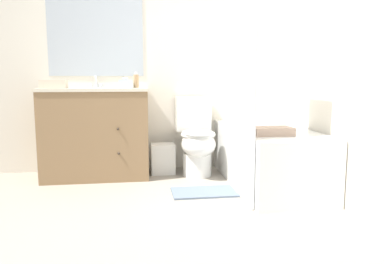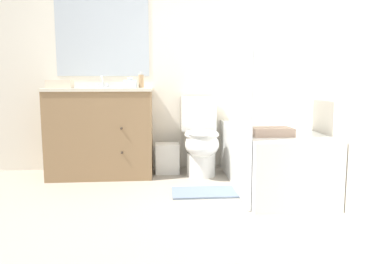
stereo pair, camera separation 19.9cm
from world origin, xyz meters
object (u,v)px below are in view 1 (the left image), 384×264
object	(u,v)px
tissue_box	(125,84)
wastebasket	(163,159)
bathtub	(267,156)
hand_towel_folded	(54,84)
sink_faucet	(97,84)
toilet	(197,139)
vanity_cabinet	(96,132)
bath_towel_folded	(272,131)
soap_dispenser	(136,81)
bath_mat	(204,192)

from	to	relation	value
tissue_box	wastebasket	bearing A→B (deg)	2.09
bathtub	hand_towel_folded	bearing A→B (deg)	168.92
sink_faucet	toilet	distance (m)	1.18
wastebasket	sink_faucet	bearing A→B (deg)	166.98
toilet	bathtub	xyz separation A→B (m)	(0.59, -0.43, -0.10)
vanity_cabinet	hand_towel_folded	xyz separation A→B (m)	(-0.36, -0.12, 0.48)
hand_towel_folded	bath_towel_folded	xyz separation A→B (m)	(1.84, -0.82, -0.37)
tissue_box	hand_towel_folded	distance (m)	0.67
bathtub	bath_towel_folded	xyz separation A→B (m)	(-0.12, -0.43, 0.30)
bathtub	soap_dispenser	xyz separation A→B (m)	(-1.20, 0.58, 0.70)
bathtub	hand_towel_folded	size ratio (longest dim) A/B	6.61
wastebasket	tissue_box	size ratio (longest dim) A/B	2.09
toilet	bathtub	bearing A→B (deg)	-36.14
wastebasket	bath_towel_folded	size ratio (longest dim) A/B	0.97
soap_dispenser	bath_towel_folded	distance (m)	1.53
sink_faucet	bath_towel_folded	distance (m)	1.90
sink_faucet	tissue_box	xyz separation A→B (m)	(0.30, -0.17, 0.01)
hand_towel_folded	soap_dispenser	bearing A→B (deg)	14.28
toilet	tissue_box	size ratio (longest dim) A/B	5.40
toilet	soap_dispenser	size ratio (longest dim) A/B	4.93
sink_faucet	hand_towel_folded	world-z (taller)	sink_faucet
toilet	bath_towel_folded	distance (m)	1.01
bath_mat	bath_towel_folded	bearing A→B (deg)	-23.11
sink_faucet	bath_mat	xyz separation A→B (m)	(0.97, -0.90, -0.92)
vanity_cabinet	wastebasket	world-z (taller)	vanity_cabinet
bathtub	hand_towel_folded	xyz separation A→B (m)	(-1.96, 0.38, 0.67)
vanity_cabinet	toilet	size ratio (longest dim) A/B	1.30
tissue_box	soap_dispenser	size ratio (longest dim) A/B	0.91
vanity_cabinet	toilet	bearing A→B (deg)	-4.00
bath_towel_folded	bath_mat	world-z (taller)	bath_towel_folded
wastebasket	soap_dispenser	xyz separation A→B (m)	(-0.26, 0.04, 0.81)
sink_faucet	bath_towel_folded	xyz separation A→B (m)	(1.48, -1.13, -0.37)
vanity_cabinet	soap_dispenser	world-z (taller)	soap_dispenser
tissue_box	bathtub	bearing A→B (deg)	-21.95
tissue_box	soap_dispenser	world-z (taller)	soap_dispenser
sink_faucet	tissue_box	distance (m)	0.34
sink_faucet	toilet	world-z (taller)	sink_faucet
sink_faucet	bath_towel_folded	bearing A→B (deg)	-37.18
hand_towel_folded	bath_towel_folded	world-z (taller)	hand_towel_folded
vanity_cabinet	wastebasket	size ratio (longest dim) A/B	3.35
sink_faucet	hand_towel_folded	bearing A→B (deg)	-139.44
toilet	bath_mat	size ratio (longest dim) A/B	1.45
vanity_cabinet	bathtub	world-z (taller)	vanity_cabinet
sink_faucet	toilet	size ratio (longest dim) A/B	0.18
toilet	vanity_cabinet	bearing A→B (deg)	176.00
vanity_cabinet	wastebasket	distance (m)	0.73
bathtub	bath_towel_folded	world-z (taller)	bath_towel_folded
toilet	hand_towel_folded	distance (m)	1.48
bathtub	wastebasket	bearing A→B (deg)	150.08
bathtub	tissue_box	distance (m)	1.56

